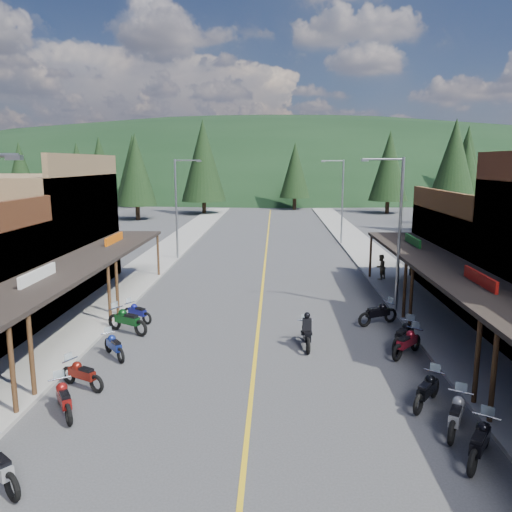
# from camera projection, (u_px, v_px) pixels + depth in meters

# --- Properties ---
(ground) EXTENTS (220.00, 220.00, 0.00)m
(ground) POSITION_uv_depth(u_px,v_px,m) (253.00, 374.00, 18.51)
(ground) COLOR #38383A
(ground) RESTS_ON ground
(centerline) EXTENTS (0.15, 90.00, 0.01)m
(centerline) POSITION_uv_depth(u_px,v_px,m) (265.00, 265.00, 38.15)
(centerline) COLOR gold
(centerline) RESTS_ON ground
(sidewalk_west) EXTENTS (3.40, 94.00, 0.15)m
(sidewalk_west) POSITION_uv_depth(u_px,v_px,m) (152.00, 263.00, 38.46)
(sidewalk_west) COLOR gray
(sidewalk_west) RESTS_ON ground
(sidewalk_east) EXTENTS (3.40, 94.00, 0.15)m
(sidewalk_east) POSITION_uv_depth(u_px,v_px,m) (379.00, 265.00, 37.81)
(sidewalk_east) COLOR gray
(sidewalk_east) RESTS_ON ground
(shop_west_3) EXTENTS (10.90, 10.20, 8.20)m
(shop_west_3) POSITION_uv_depth(u_px,v_px,m) (29.00, 235.00, 29.47)
(shop_west_3) COLOR brown
(shop_west_3) RESTS_ON ground
(shop_east_3) EXTENTS (10.90, 10.20, 6.20)m
(shop_east_3) POSITION_uv_depth(u_px,v_px,m) (501.00, 255.00, 28.62)
(shop_east_3) COLOR #4C2D16
(shop_east_3) RESTS_ON ground
(streetlight_1) EXTENTS (2.16, 0.18, 8.00)m
(streetlight_1) POSITION_uv_depth(u_px,v_px,m) (178.00, 204.00, 39.55)
(streetlight_1) COLOR gray
(streetlight_1) RESTS_ON ground
(streetlight_2) EXTENTS (2.16, 0.18, 8.00)m
(streetlight_2) POSITION_uv_depth(u_px,v_px,m) (397.00, 228.00, 25.28)
(streetlight_2) COLOR gray
(streetlight_2) RESTS_ON ground
(streetlight_3) EXTENTS (2.16, 0.18, 8.00)m
(streetlight_3) POSITION_uv_depth(u_px,v_px,m) (341.00, 198.00, 46.89)
(streetlight_3) COLOR gray
(streetlight_3) RESTS_ON ground
(ridge_hill) EXTENTS (310.00, 140.00, 60.00)m
(ridge_hill) POSITION_uv_depth(u_px,v_px,m) (273.00, 188.00, 151.09)
(ridge_hill) COLOR black
(ridge_hill) RESTS_ON ground
(pine_0) EXTENTS (5.04, 5.04, 11.00)m
(pine_0) POSITION_uv_depth(u_px,v_px,m) (21.00, 170.00, 79.70)
(pine_0) COLOR black
(pine_0) RESTS_ON ground
(pine_1) EXTENTS (5.88, 5.88, 12.50)m
(pine_1) POSITION_uv_depth(u_px,v_px,m) (133.00, 165.00, 86.82)
(pine_1) COLOR black
(pine_1) RESTS_ON ground
(pine_2) EXTENTS (6.72, 6.72, 14.00)m
(pine_2) POSITION_uv_depth(u_px,v_px,m) (203.00, 161.00, 74.37)
(pine_2) COLOR black
(pine_2) RESTS_ON ground
(pine_3) EXTENTS (5.04, 5.04, 11.00)m
(pine_3) POSITION_uv_depth(u_px,v_px,m) (295.00, 170.00, 81.98)
(pine_3) COLOR black
(pine_3) RESTS_ON ground
(pine_4) EXTENTS (5.88, 5.88, 12.50)m
(pine_4) POSITION_uv_depth(u_px,v_px,m) (389.00, 166.00, 75.42)
(pine_4) COLOR black
(pine_4) RESTS_ON ground
(pine_5) EXTENTS (6.72, 6.72, 14.00)m
(pine_5) POSITION_uv_depth(u_px,v_px,m) (467.00, 161.00, 86.47)
(pine_5) COLOR black
(pine_5) RESTS_ON ground
(pine_7) EXTENTS (5.88, 5.88, 12.50)m
(pine_7) POSITION_uv_depth(u_px,v_px,m) (100.00, 165.00, 93.01)
(pine_7) COLOR black
(pine_7) RESTS_ON ground
(pine_8) EXTENTS (4.48, 4.48, 10.00)m
(pine_8) POSITION_uv_depth(u_px,v_px,m) (78.00, 178.00, 57.51)
(pine_8) COLOR black
(pine_8) RESTS_ON ground
(pine_9) EXTENTS (4.93, 4.93, 10.80)m
(pine_9) POSITION_uv_depth(u_px,v_px,m) (466.00, 174.00, 60.63)
(pine_9) COLOR black
(pine_9) RESTS_ON ground
(pine_10) EXTENTS (5.38, 5.38, 11.60)m
(pine_10) POSITION_uv_depth(u_px,v_px,m) (136.00, 170.00, 67.03)
(pine_10) COLOR black
(pine_10) RESTS_ON ground
(pine_11) EXTENTS (5.82, 5.82, 12.40)m
(pine_11) POSITION_uv_depth(u_px,v_px,m) (454.00, 168.00, 53.75)
(pine_11) COLOR black
(pine_11) RESTS_ON ground
(bike_west_6) EXTENTS (1.70, 2.12, 1.18)m
(bike_west_6) POSITION_uv_depth(u_px,v_px,m) (64.00, 397.00, 15.42)
(bike_west_6) COLOR maroon
(bike_west_6) RESTS_ON ground
(bike_west_7) EXTENTS (2.06, 1.52, 1.13)m
(bike_west_7) POSITION_uv_depth(u_px,v_px,m) (82.00, 373.00, 17.26)
(bike_west_7) COLOR maroon
(bike_west_7) RESTS_ON ground
(bike_west_8) EXTENTS (1.69, 1.90, 1.10)m
(bike_west_8) POSITION_uv_depth(u_px,v_px,m) (114.00, 345.00, 19.98)
(bike_west_8) COLOR navy
(bike_west_8) RESTS_ON ground
(bike_west_9) EXTENTS (2.43, 1.85, 1.34)m
(bike_west_9) POSITION_uv_depth(u_px,v_px,m) (127.00, 319.00, 22.84)
(bike_west_9) COLOR #0B3813
(bike_west_9) RESTS_ON ground
(bike_west_10) EXTENTS (1.93, 1.57, 1.08)m
(bike_west_10) POSITION_uv_depth(u_px,v_px,m) (137.00, 311.00, 24.48)
(bike_west_10) COLOR navy
(bike_west_10) RESTS_ON ground
(bike_east_5) EXTENTS (1.79, 2.20, 1.23)m
(bike_east_5) POSITION_uv_depth(u_px,v_px,m) (480.00, 440.00, 13.00)
(bike_east_5) COLOR black
(bike_east_5) RESTS_ON ground
(bike_east_6) EXTENTS (1.62, 2.22, 1.22)m
(bike_east_6) POSITION_uv_depth(u_px,v_px,m) (457.00, 413.00, 14.43)
(bike_east_6) COLOR gray
(bike_east_6) RESTS_ON ground
(bike_east_7) EXTENTS (1.77, 2.09, 1.19)m
(bike_east_7) POSITION_uv_depth(u_px,v_px,m) (427.00, 389.00, 15.99)
(bike_east_7) COLOR black
(bike_east_7) RESTS_ON ground
(bike_east_8) EXTENTS (1.98, 2.09, 1.23)m
(bike_east_8) POSITION_uv_depth(u_px,v_px,m) (407.00, 341.00, 20.16)
(bike_east_8) COLOR maroon
(bike_east_8) RESTS_ON ground
(bike_east_9) EXTENTS (1.89, 2.30, 1.29)m
(bike_east_9) POSITION_uv_depth(u_px,v_px,m) (404.00, 334.00, 20.94)
(bike_east_9) COLOR black
(bike_east_9) RESTS_ON ground
(bike_east_10) EXTENTS (2.29, 1.66, 1.26)m
(bike_east_10) POSITION_uv_depth(u_px,v_px,m) (378.00, 312.00, 24.05)
(bike_east_10) COLOR black
(bike_east_10) RESTS_ON ground
(rider_on_bike) EXTENTS (0.78, 2.15, 1.62)m
(rider_on_bike) POSITION_uv_depth(u_px,v_px,m) (306.00, 333.00, 21.09)
(rider_on_bike) COLOR black
(rider_on_bike) RESTS_ON ground
(pedestrian_east_b) EXTENTS (0.91, 0.89, 1.66)m
(pedestrian_east_b) POSITION_uv_depth(u_px,v_px,m) (381.00, 267.00, 32.79)
(pedestrian_east_b) COLOR brown
(pedestrian_east_b) RESTS_ON sidewalk_east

